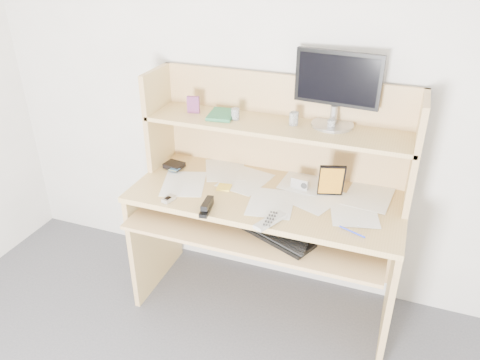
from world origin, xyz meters
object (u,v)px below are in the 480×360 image
(keyboard, at_px, (275,234))
(game_case, at_px, (331,180))
(monitor, at_px, (337,87))
(desk, at_px, (271,196))
(tv_remote, at_px, (270,221))

(keyboard, relative_size, game_case, 2.30)
(keyboard, height_order, monitor, monitor)
(desk, height_order, keyboard, desk)
(tv_remote, xyz_separation_m, monitor, (0.17, 0.50, 0.51))
(desk, bearing_deg, game_case, -0.02)
(tv_remote, relative_size, game_case, 1.00)
(desk, height_order, tv_remote, desk)
(tv_remote, bearing_deg, game_case, 82.24)
(game_case, height_order, monitor, monitor)
(desk, distance_m, monitor, 0.66)
(keyboard, xyz_separation_m, game_case, (0.20, 0.29, 0.18))
(desk, distance_m, tv_remote, 0.36)
(game_case, bearing_deg, keyboard, -141.79)
(desk, height_order, game_case, desk)
(desk, bearing_deg, tv_remote, -73.52)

